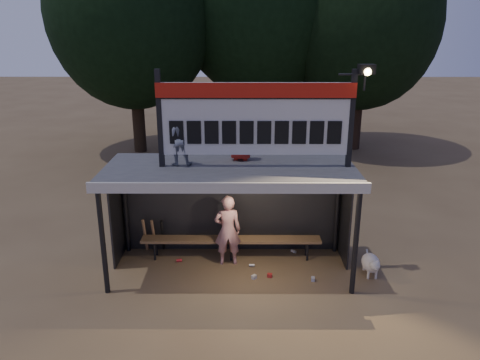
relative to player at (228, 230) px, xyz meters
name	(u,v)px	position (x,y,z in m)	size (l,w,h in m)	color
ground	(231,270)	(0.07, -0.29, -0.79)	(80.00, 80.00, 0.00)	brown
player	(228,230)	(0.00, 0.00, 0.00)	(0.58, 0.38, 1.58)	silver
child_a	(178,138)	(-0.96, -0.20, 2.07)	(0.53, 0.41, 1.09)	slate
child_b	(241,134)	(0.28, 0.19, 2.07)	(0.53, 0.34, 1.08)	#B0231B
dugout_shelter	(230,185)	(0.07, -0.05, 1.05)	(5.10, 2.08, 2.32)	#404043
scoreboard_assembly	(258,117)	(0.62, -0.30, 2.53)	(4.10, 0.27, 1.99)	black
bench	(231,240)	(0.07, 0.26, -0.36)	(4.00, 0.35, 0.48)	brown
tree_left	(131,11)	(-3.93, 9.71, 4.72)	(6.46, 6.46, 9.27)	#2E2014
tree_right	(363,20)	(5.07, 10.21, 4.40)	(6.08, 6.08, 8.72)	#311F15
dog	(371,263)	(3.00, -0.51, -0.51)	(0.36, 0.81, 0.49)	white
bats	(154,235)	(-1.71, 0.53, -0.36)	(0.48, 0.33, 0.84)	#9B7048
litter	(260,268)	(0.71, -0.29, -0.75)	(2.96, 1.37, 0.08)	#A71E1C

